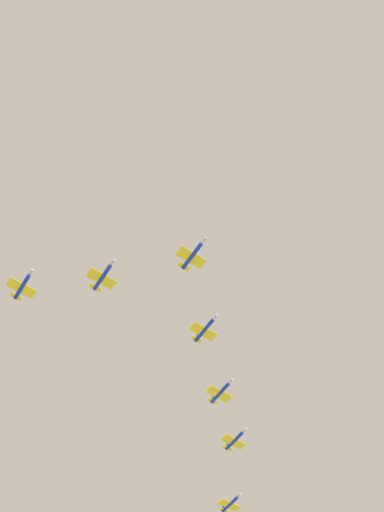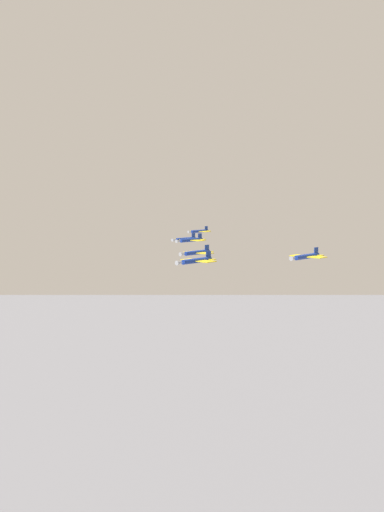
% 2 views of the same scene
% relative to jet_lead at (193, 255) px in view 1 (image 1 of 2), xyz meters
% --- Properties ---
extents(jet_lead, '(12.95, 10.13, 2.77)m').
position_rel_jet_lead_xyz_m(jet_lead, '(0.00, 0.00, 0.00)').
color(jet_lead, navy).
extents(jet_port_inner, '(12.95, 10.13, 2.77)m').
position_rel_jet_lead_xyz_m(jet_port_inner, '(28.32, -8.12, 0.80)').
color(jet_port_inner, navy).
extents(jet_starboard_inner, '(12.95, 10.13, 2.77)m').
position_rel_jet_lead_xyz_m(jet_starboard_inner, '(11.13, 27.28, -0.80)').
color(jet_starboard_inner, navy).
extents(jet_port_outer, '(12.95, 10.13, 2.77)m').
position_rel_jet_lead_xyz_m(jet_port_outer, '(53.71, -17.67, -0.98)').
color(jet_port_outer, navy).
extents(jet_starboard_outer, '(12.95, 10.13, 2.77)m').
position_rel_jet_lead_xyz_m(jet_starboard_outer, '(19.33, 53.13, 0.98)').
color(jet_starboard_outer, navy).
extents(jet_center_rear, '(12.95, 10.13, 2.77)m').
position_rel_jet_lead_xyz_m(jet_center_rear, '(78.57, -27.46, 0.73)').
color(jet_center_rear, navy).
extents(jet_starboard_trail, '(12.95, 10.13, 2.77)m').
position_rel_jet_lead_xyz_m(jet_starboard_trail, '(114.44, -31.92, -0.13)').
color(jet_starboard_trail, navy).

